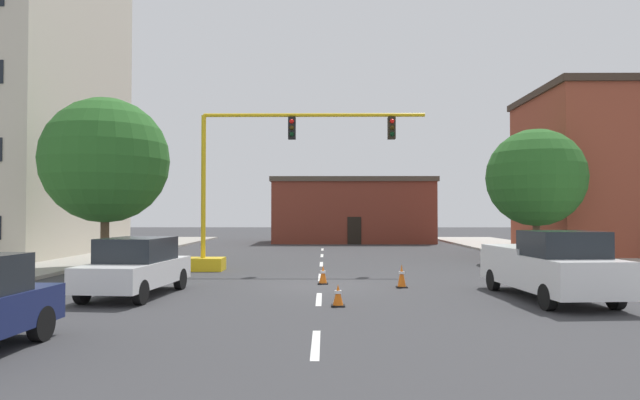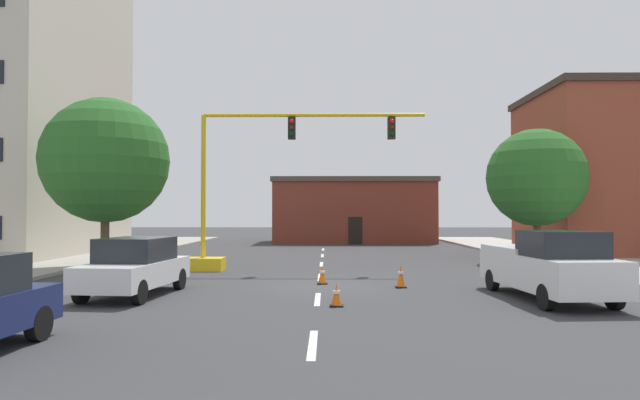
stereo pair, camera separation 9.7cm
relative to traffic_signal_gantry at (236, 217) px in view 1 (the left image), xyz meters
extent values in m
plane|color=#38383A|center=(3.68, -4.99, -2.33)|extent=(160.00, 160.00, 0.00)
cube|color=#9E998E|center=(-9.82, 3.01, -2.26)|extent=(6.00, 56.00, 0.14)
cube|color=#B2ADA3|center=(17.17, 3.01, -2.26)|extent=(6.00, 56.00, 0.14)
cube|color=silver|center=(3.68, -13.49, -2.33)|extent=(0.16, 2.40, 0.01)
cube|color=silver|center=(3.68, -7.99, -2.33)|extent=(0.16, 2.40, 0.01)
cube|color=silver|center=(3.68, -2.49, -2.33)|extent=(0.16, 2.40, 0.01)
cube|color=silver|center=(3.68, 3.01, -2.33)|extent=(0.16, 2.40, 0.01)
cube|color=silver|center=(3.68, 8.51, -2.33)|extent=(0.16, 2.40, 0.01)
cube|color=silver|center=(3.68, 14.01, -2.33)|extent=(0.16, 2.40, 0.01)
cube|color=brown|center=(6.20, 23.84, 0.20)|extent=(13.30, 7.12, 5.06)
cube|color=#4C4238|center=(6.20, 23.84, 2.93)|extent=(13.60, 7.42, 0.40)
cube|color=black|center=(6.20, 20.25, -1.23)|extent=(1.10, 0.06, 2.20)
cube|color=brown|center=(22.29, 9.47, 2.39)|extent=(11.57, 8.77, 9.43)
cube|color=#3D2D23|center=(22.29, 9.47, 7.30)|extent=(11.87, 9.07, 0.40)
cube|color=yellow|center=(-1.43, 0.00, -2.06)|extent=(1.80, 1.20, 0.55)
cylinder|color=yellow|center=(-1.43, 0.00, 1.32)|extent=(0.20, 0.20, 6.20)
cylinder|color=yellow|center=(3.38, 0.00, 4.42)|extent=(9.62, 0.16, 0.16)
cube|color=black|center=(2.42, 0.00, 3.84)|extent=(0.32, 0.36, 0.95)
sphere|color=red|center=(2.42, -0.19, 4.12)|extent=(0.20, 0.20, 0.20)
sphere|color=#38280A|center=(2.42, -0.19, 3.84)|extent=(0.20, 0.20, 0.20)
sphere|color=black|center=(2.42, -0.19, 3.56)|extent=(0.20, 0.20, 0.20)
cube|color=black|center=(6.75, 0.00, 3.84)|extent=(0.32, 0.36, 0.95)
sphere|color=red|center=(6.75, -0.19, 4.12)|extent=(0.20, 0.20, 0.20)
sphere|color=#38280A|center=(6.75, -0.19, 3.84)|extent=(0.20, 0.20, 0.20)
sphere|color=black|center=(6.75, -0.19, 3.56)|extent=(0.20, 0.20, 0.20)
cylinder|color=brown|center=(-5.59, -0.31, -0.96)|extent=(0.36, 0.36, 2.74)
sphere|color=#286023|center=(-5.59, -0.31, 2.43)|extent=(5.37, 5.37, 5.37)
cylinder|color=brown|center=(14.47, 3.93, -1.11)|extent=(0.36, 0.36, 2.44)
sphere|color=#286023|center=(14.47, 3.93, 1.95)|extent=(4.90, 4.90, 4.90)
cube|color=white|center=(10.28, -7.90, -1.52)|extent=(2.39, 5.53, 0.95)
cube|color=#1E2328|center=(10.34, -8.80, -0.69)|extent=(1.97, 1.93, 0.70)
cube|color=white|center=(10.19, -6.72, -0.96)|extent=(2.20, 2.95, 0.16)
cylinder|color=black|center=(11.31, -9.67, -1.99)|extent=(0.27, 0.69, 0.68)
cylinder|color=black|center=(9.51, -9.80, -1.99)|extent=(0.27, 0.69, 0.68)
cylinder|color=black|center=(11.04, -6.01, -1.99)|extent=(0.27, 0.69, 0.68)
cylinder|color=black|center=(9.24, -6.14, -1.99)|extent=(0.27, 0.69, 0.68)
cube|color=white|center=(-1.81, -7.43, -1.64)|extent=(2.25, 4.65, 0.70)
cube|color=#1E2328|center=(-1.80, -7.33, -0.94)|extent=(1.90, 2.44, 0.70)
cylinder|color=black|center=(-2.50, -5.84, -1.99)|extent=(0.28, 0.70, 0.68)
cylinder|color=black|center=(-0.85, -5.98, -1.99)|extent=(0.28, 0.70, 0.68)
cylinder|color=black|center=(-2.77, -8.88, -1.99)|extent=(0.28, 0.70, 0.68)
cylinder|color=black|center=(-1.13, -9.03, -1.99)|extent=(0.28, 0.70, 0.68)
cylinder|color=black|center=(-1.63, -13.30, -1.99)|extent=(0.25, 0.69, 0.68)
cube|color=black|center=(3.78, -4.56, -2.31)|extent=(0.36, 0.36, 0.04)
cone|color=orange|center=(3.78, -4.56, -1.98)|extent=(0.28, 0.28, 0.62)
cylinder|color=white|center=(3.78, -4.56, -1.91)|extent=(0.19, 0.19, 0.08)
cube|color=black|center=(4.20, -9.23, -2.31)|extent=(0.36, 0.36, 0.04)
cone|color=orange|center=(4.20, -9.23, -2.01)|extent=(0.28, 0.28, 0.55)
cylinder|color=white|center=(4.20, -9.23, -1.95)|extent=(0.19, 0.19, 0.08)
cube|color=black|center=(6.41, -5.47, -2.31)|extent=(0.36, 0.36, 0.04)
cone|color=orange|center=(6.41, -5.47, -1.92)|extent=(0.28, 0.28, 0.74)
cylinder|color=white|center=(6.41, -5.47, -1.83)|extent=(0.19, 0.19, 0.08)
camera|label=1|loc=(3.85, -24.00, 0.14)|focal=31.15mm
camera|label=2|loc=(3.95, -24.00, 0.14)|focal=31.15mm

